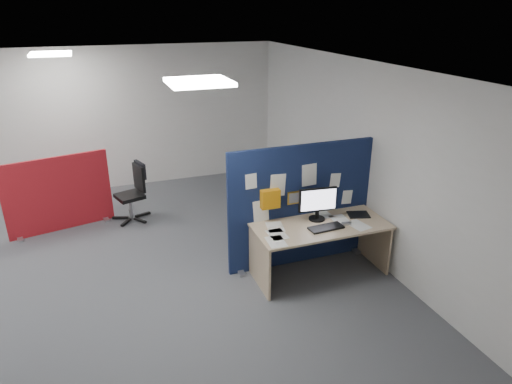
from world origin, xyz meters
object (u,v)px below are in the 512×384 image
object	(u,v)px
main_desk	(319,235)
monitor_main	(318,202)
red_divider	(59,195)
navy_divider	(300,206)
office_chair	(134,188)

from	to	relation	value
main_desk	monitor_main	world-z (taller)	monitor_main
main_desk	red_divider	distance (m)	4.15
navy_divider	red_divider	world-z (taller)	navy_divider
monitor_main	navy_divider	bearing A→B (deg)	127.15
main_desk	office_chair	size ratio (longest dim) A/B	1.84
monitor_main	office_chair	distance (m)	3.27
navy_divider	office_chair	xyz separation A→B (m)	(-1.98, 2.22, -0.31)
navy_divider	red_divider	size ratio (longest dim) A/B	1.30
navy_divider	office_chair	world-z (taller)	navy_divider
red_divider	office_chair	xyz separation A→B (m)	(1.17, 0.00, -0.05)
navy_divider	monitor_main	size ratio (longest dim) A/B	4.04
main_desk	navy_divider	bearing A→B (deg)	107.75
navy_divider	monitor_main	world-z (taller)	navy_divider
navy_divider	office_chair	size ratio (longest dim) A/B	2.16
navy_divider	monitor_main	bearing A→B (deg)	-59.46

